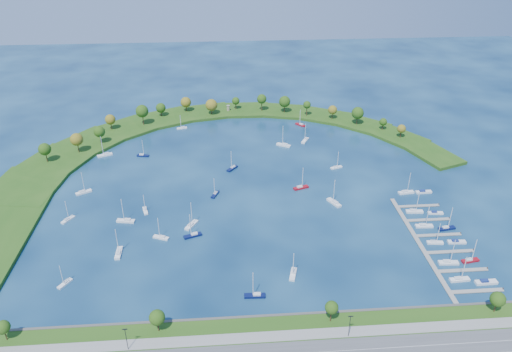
{
  "coord_description": "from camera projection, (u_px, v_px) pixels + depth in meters",
  "views": [
    {
      "loc": [
        -13.59,
        -238.95,
        139.58
      ],
      "look_at": [
        5.0,
        5.0,
        4.0
      ],
      "focal_mm": 33.87,
      "sensor_mm": 36.0,
      "label": 1
    }
  ],
  "objects": [
    {
      "name": "docked_boat_8",
      "position": [
        414.0,
        211.0,
        252.97
      ],
      "size": [
        9.03,
        3.25,
        13.01
      ],
      "rotation": [
        0.0,
        0.0,
        -0.09
      ],
      "color": "white",
      "rests_on": "ground"
    },
    {
      "name": "docked_boat_2",
      "position": [
        448.0,
        262.0,
        216.33
      ],
      "size": [
        9.07,
        3.17,
        13.08
      ],
      "rotation": [
        0.0,
        0.0,
        -0.08
      ],
      "color": "white",
      "rests_on": "ground"
    },
    {
      "name": "moored_boat_7",
      "position": [
        305.0,
        140.0,
        330.69
      ],
      "size": [
        6.62,
        9.2,
        13.38
      ],
      "rotation": [
        0.0,
        0.0,
        4.21
      ],
      "color": "white",
      "rests_on": "ground"
    },
    {
      "name": "docked_boat_4",
      "position": [
        435.0,
        242.0,
        229.5
      ],
      "size": [
        7.88,
        2.96,
        11.31
      ],
      "rotation": [
        0.0,
        0.0,
        -0.11
      ],
      "color": "white",
      "rests_on": "ground"
    },
    {
      "name": "moored_boat_15",
      "position": [
        284.0,
        145.0,
        324.04
      ],
      "size": [
        9.75,
        7.33,
        14.31
      ],
      "rotation": [
        0.0,
        0.0,
        2.6
      ],
      "color": "white",
      "rests_on": "ground"
    },
    {
      "name": "moored_boat_12",
      "position": [
        334.0,
        202.0,
        260.46
      ],
      "size": [
        6.85,
        9.86,
        14.25
      ],
      "rotation": [
        0.0,
        0.0,
        2.05
      ],
      "color": "white",
      "rests_on": "ground"
    },
    {
      "name": "docked_boat_10",
      "position": [
        406.0,
        192.0,
        270.0
      ],
      "size": [
        9.12,
        3.49,
        13.08
      ],
      "rotation": [
        0.0,
        0.0,
        0.11
      ],
      "color": "white",
      "rests_on": "ground"
    },
    {
      "name": "moored_boat_1",
      "position": [
        182.0,
        128.0,
        349.6
      ],
      "size": [
        7.58,
        3.61,
        10.74
      ],
      "rotation": [
        0.0,
        0.0,
        3.36
      ],
      "color": "white",
      "rests_on": "ground"
    },
    {
      "name": "docked_boat_1",
      "position": [
        486.0,
        282.0,
        205.07
      ],
      "size": [
        9.49,
        2.83,
        1.93
      ],
      "rotation": [
        0.0,
        0.0,
        0.02
      ],
      "color": "white",
      "rests_on": "ground"
    },
    {
      "name": "moored_boat_0",
      "position": [
        126.0,
        220.0,
        245.31
      ],
      "size": [
        9.53,
        4.13,
        13.55
      ],
      "rotation": [
        0.0,
        0.0,
        2.97
      ],
      "color": "white",
      "rests_on": "ground"
    },
    {
      "name": "breakwater_trees",
      "position": [
        211.0,
        114.0,
        347.71
      ],
      "size": [
        237.69,
        88.26,
        15.08
      ],
      "color": "#382314",
      "rests_on": "breakwater"
    },
    {
      "name": "dock_system",
      "position": [
        435.0,
        244.0,
        229.25
      ],
      "size": [
        24.28,
        82.0,
        1.6
      ],
      "color": "gray",
      "rests_on": "ground"
    },
    {
      "name": "moored_boat_16",
      "position": [
        105.0,
        155.0,
        310.99
      ],
      "size": [
        9.72,
        6.16,
        13.88
      ],
      "rotation": [
        0.0,
        0.0,
        3.55
      ],
      "color": "white",
      "rests_on": "ground"
    },
    {
      "name": "moored_boat_5",
      "position": [
        215.0,
        194.0,
        268.25
      ],
      "size": [
        4.99,
        7.9,
        11.28
      ],
      "rotation": [
        0.0,
        0.0,
        4.31
      ],
      "color": "#0A1342",
      "rests_on": "ground"
    },
    {
      "name": "docked_boat_5",
      "position": [
        456.0,
        242.0,
        229.95
      ],
      "size": [
        8.73,
        2.96,
        1.75
      ],
      "rotation": [
        0.0,
        0.0,
        -0.06
      ],
      "color": "white",
      "rests_on": "ground"
    },
    {
      "name": "moored_boat_6",
      "position": [
        336.0,
        167.0,
        296.24
      ],
      "size": [
        7.79,
        4.38,
        11.04
      ],
      "rotation": [
        0.0,
        0.0,
        6.61
      ],
      "color": "white",
      "rests_on": "ground"
    },
    {
      "name": "moored_boat_4",
      "position": [
        301.0,
        124.0,
        354.76
      ],
      "size": [
        7.35,
        7.54,
        12.1
      ],
      "rotation": [
        0.0,
        0.0,
        2.33
      ],
      "color": "maroon",
      "rests_on": "ground"
    },
    {
      "name": "moored_boat_21",
      "position": [
        119.0,
        252.0,
        222.32
      ],
      "size": [
        2.62,
        9.11,
        13.36
      ],
      "rotation": [
        0.0,
        0.0,
        1.58
      ],
      "color": "white",
      "rests_on": "ground"
    },
    {
      "name": "breakwater",
      "position": [
        173.0,
        151.0,
        315.89
      ],
      "size": [
        286.74,
        247.64,
        2.0
      ],
      "color": "#254F15",
      "rests_on": "ground"
    },
    {
      "name": "moored_boat_14",
      "position": [
        83.0,
        192.0,
        270.18
      ],
      "size": [
        8.86,
        6.47,
        12.91
      ],
      "rotation": [
        0.0,
        0.0,
        0.52
      ],
      "color": "white",
      "rests_on": "ground"
    },
    {
      "name": "moored_boat_3",
      "position": [
        145.0,
        210.0,
        253.82
      ],
      "size": [
        3.85,
        7.58,
        10.74
      ],
      "rotation": [
        0.0,
        0.0,
        4.97
      ],
      "color": "white",
      "rests_on": "ground"
    },
    {
      "name": "moored_boat_10",
      "position": [
        143.0,
        155.0,
        310.55
      ],
      "size": [
        8.02,
        3.57,
        11.39
      ],
      "rotation": [
        0.0,
        0.0,
        6.1
      ],
      "color": "#0A1342",
      "rests_on": "ground"
    },
    {
      "name": "moored_boat_8",
      "position": [
        293.0,
        273.0,
        209.63
      ],
      "size": [
        4.54,
        8.75,
        12.39
      ],
      "rotation": [
        0.0,
        0.0,
        4.44
      ],
      "color": "white",
      "rests_on": "ground"
    },
    {
      "name": "docked_boat_0",
      "position": [
        460.0,
        279.0,
        206.5
      ],
      "size": [
        8.77,
        2.92,
        12.7
      ],
      "rotation": [
        0.0,
        0.0,
        0.06
      ],
      "color": "white",
      "rests_on": "ground"
    },
    {
      "name": "harbor_tower",
      "position": [
        228.0,
        108.0,
        374.84
      ],
      "size": [
        2.6,
        2.6,
        4.32
      ],
      "color": "gray",
      "rests_on": "breakwater"
    },
    {
      "name": "docked_boat_9",
      "position": [
        435.0,
        213.0,
        252.04
      ],
      "size": [
        8.02,
        2.9,
        1.6
      ],
      "rotation": [
        0.0,
        0.0,
        -0.09
      ],
      "color": "white",
      "rests_on": "ground"
    },
    {
      "name": "moored_boat_9",
      "position": [
        191.0,
        225.0,
        242.01
      ],
      "size": [
        6.89,
        9.18,
        13.46
      ],
      "rotation": [
        0.0,
        0.0,
        1.03
      ],
      "color": "white",
      "rests_on": "ground"
    },
    {
      "name": "ground",
      "position": [
        248.0,
        187.0,
        276.96
      ],
      "size": [
        700.0,
        700.0,
        0.0
      ],
      "primitive_type": "plane",
      "color": "#071E3F",
      "rests_on": "ground"
    },
    {
      "name": "docked_boat_6",
      "position": [
        424.0,
        225.0,
        241.39
      ],
      "size": [
        8.85,
        2.86,
        12.85
      ],
      "rotation": [
        0.0,
        0.0,
        -0.05
      ],
      "color": "white",
      "rests_on": "ground"
    },
    {
      "name": "docked_boat_7",
      "position": [
        447.0,
        228.0,
        239.62
      ],
      "size": [
        8.93,
        3.83,
        12.71
      ],
      "rotation": [
        0.0,
        0.0,
        0.17
      ],
      "color": "#0A1342",
      "rests_on": "ground"
    },
    {
      "name": "moored_boat_20",
      "position": [
        301.0,
        187.0,
        274.62
      ],
      "size": [
        9.28,
        5.29,
        13.16
      ],
      "rotation": [
        0.0,
        0.0,
        0.33
      ],
      "color": "maroon",
      "rests_on": "ground"
    },
    {
      "name": "moored_boat_11",
      "position": [
        193.0,
        235.0,
        234.3
      ],
      "size": [
        9.15,
        5.33,
        12.99
      ],
      "rotation": [
        0.0,
        0.0,
        3.49
      ],
      "color": "#0A1342",
      "rests_on": "ground"
    },
    {
      "name": "docked_boat_11",
      "position": [
        423.0,
        192.0,
        270.57
      ],
      "size": [
        8.99,
        2.81,
        1.82
      ],
      "rotation": [
        0.0,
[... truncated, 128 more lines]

